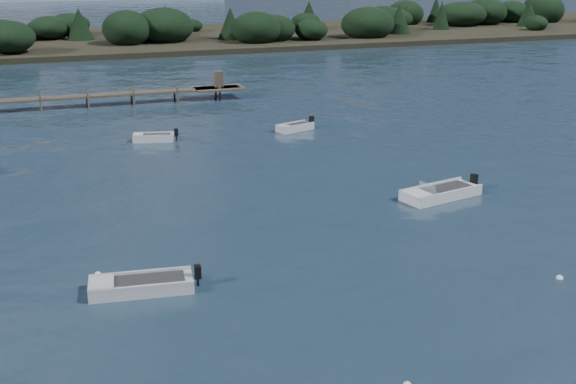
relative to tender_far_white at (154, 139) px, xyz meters
name	(u,v)px	position (x,y,z in m)	size (l,w,h in m)	color
ground	(159,81)	(5.26, 27.62, -0.17)	(400.00, 400.00, 0.00)	#152533
tender_far_white	(154,139)	(0.00, 0.00, 0.00)	(3.56, 1.95, 1.19)	silver
dinghy_mid_white_b	(440,195)	(13.87, -19.54, 0.01)	(5.50, 2.93, 1.34)	silver
dinghy_mid_grey	(141,287)	(-4.94, -26.27, 0.00)	(4.88, 2.22, 1.21)	#B2B7BA
tender_far_grey_b	(295,128)	(11.62, -0.35, 0.00)	(3.58, 2.21, 1.21)	#B2B7BA
buoy_b	(560,278)	(12.96, -31.30, -0.17)	(0.32, 0.32, 0.32)	white
buoy_c	(98,275)	(-6.57, -23.97, -0.17)	(0.32, 0.32, 0.32)	white
far_headland	(262,26)	(30.26, 67.62, 1.80)	(190.00, 40.00, 5.80)	black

